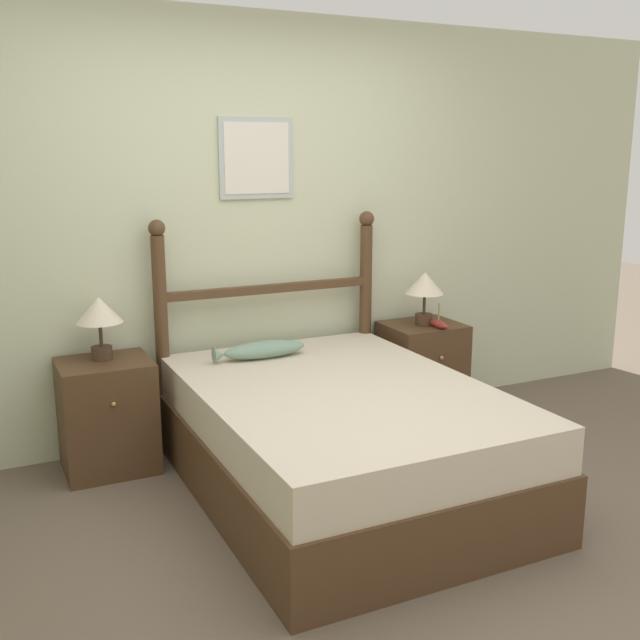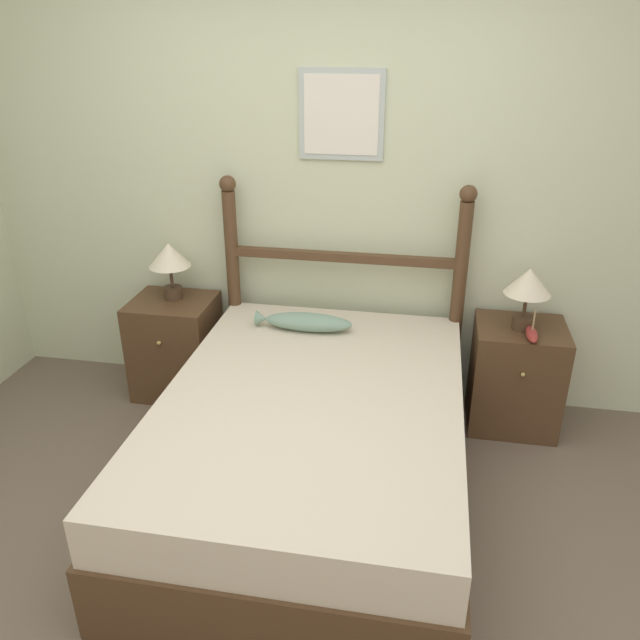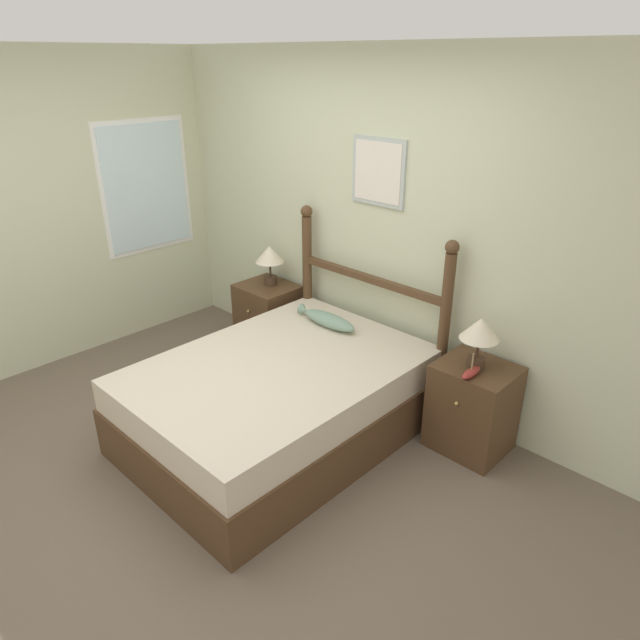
% 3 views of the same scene
% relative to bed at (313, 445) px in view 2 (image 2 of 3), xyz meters
% --- Properties ---
extents(ground_plane, '(16.00, 16.00, 0.00)m').
position_rel_bed_xyz_m(ground_plane, '(-0.13, -0.64, -0.29)').
color(ground_plane, brown).
extents(wall_back, '(6.40, 0.08, 2.55)m').
position_rel_bed_xyz_m(wall_back, '(-0.13, 1.09, 0.99)').
color(wall_back, beige).
rests_on(wall_back, ground_plane).
extents(bed, '(1.43, 1.99, 0.58)m').
position_rel_bed_xyz_m(bed, '(0.00, 0.00, 0.00)').
color(bed, '#4C331E').
rests_on(bed, ground_plane).
extents(headboard, '(1.45, 0.10, 1.37)m').
position_rel_bed_xyz_m(headboard, '(0.00, 0.96, 0.46)').
color(headboard, '#4C331E').
rests_on(headboard, ground_plane).
extents(nightstand_left, '(0.49, 0.45, 0.63)m').
position_rel_bed_xyz_m(nightstand_left, '(-1.03, 0.81, 0.03)').
color(nightstand_left, '#4C331E').
rests_on(nightstand_left, ground_plane).
extents(nightstand_right, '(0.49, 0.45, 0.63)m').
position_rel_bed_xyz_m(nightstand_right, '(1.03, 0.81, 0.03)').
color(nightstand_right, '#4C331E').
rests_on(nightstand_right, ground_plane).
extents(table_lamp_left, '(0.25, 0.25, 0.35)m').
position_rel_bed_xyz_m(table_lamp_left, '(-1.03, 0.86, 0.60)').
color(table_lamp_left, '#422D1E').
rests_on(table_lamp_left, nightstand_left).
extents(table_lamp_right, '(0.25, 0.25, 0.35)m').
position_rel_bed_xyz_m(table_lamp_right, '(1.03, 0.80, 0.60)').
color(table_lamp_right, '#422D1E').
rests_on(table_lamp_right, nightstand_right).
extents(model_boat, '(0.06, 0.19, 0.16)m').
position_rel_bed_xyz_m(model_boat, '(1.06, 0.68, 0.37)').
color(model_boat, maroon).
rests_on(model_boat, nightstand_right).
extents(fish_pillow, '(0.55, 0.15, 0.10)m').
position_rel_bed_xyz_m(fish_pillow, '(-0.17, 0.67, 0.34)').
color(fish_pillow, gray).
rests_on(fish_pillow, bed).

